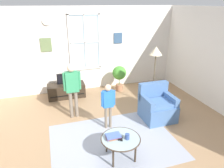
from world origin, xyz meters
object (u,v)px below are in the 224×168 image
at_px(television, 65,79).
at_px(remote_near_books, 118,138).
at_px(armchair, 157,106).
at_px(potted_plant_by_window, 119,75).
at_px(person_green_shirt, 72,85).
at_px(coffee_table, 121,139).
at_px(person_blue_shirt, 108,101).
at_px(cup, 127,137).
at_px(remote_near_cup, 121,138).
at_px(floor_lamp, 156,57).
at_px(book_stack, 113,136).
at_px(tv_stand, 66,91).

height_order(television, remote_near_books, television).
height_order(armchair, potted_plant_by_window, armchair).
distance_m(television, person_green_shirt, 1.30).
distance_m(coffee_table, person_blue_shirt, 1.05).
distance_m(television, remote_near_books, 3.06).
relative_size(cup, remote_near_cup, 0.74).
height_order(remote_near_cup, floor_lamp, floor_lamp).
xyz_separation_m(television, book_stack, (0.55, -2.95, -0.14)).
bearing_deg(television, cup, -75.55).
height_order(cup, person_blue_shirt, person_blue_shirt).
bearing_deg(remote_near_books, person_blue_shirt, 84.24).
relative_size(tv_stand, potted_plant_by_window, 1.33).
relative_size(book_stack, cup, 2.63).
distance_m(armchair, cup, 1.66).
distance_m(coffee_table, remote_near_books, 0.06).
height_order(tv_stand, remote_near_books, remote_near_books).
height_order(coffee_table, remote_near_cup, remote_near_cup).
xyz_separation_m(tv_stand, person_green_shirt, (0.06, -1.27, 0.67)).
distance_m(tv_stand, television, 0.39).
height_order(coffee_table, book_stack, book_stack).
bearing_deg(remote_near_cup, floor_lamp, 48.07).
relative_size(television, remote_near_books, 3.52).
bearing_deg(remote_near_cup, cup, -17.89).
distance_m(armchair, floor_lamp, 1.29).
bearing_deg(person_blue_shirt, potted_plant_by_window, 63.94).
xyz_separation_m(tv_stand, floor_lamp, (2.26, -1.28, 1.19)).
xyz_separation_m(armchair, potted_plant_by_window, (-0.31, 1.95, 0.22)).
xyz_separation_m(television, person_blue_shirt, (0.74, -1.99, 0.08)).
xyz_separation_m(remote_near_cup, potted_plant_by_window, (1.03, 3.02, 0.12)).
bearing_deg(person_green_shirt, floor_lamp, -0.09).
relative_size(remote_near_cup, person_blue_shirt, 0.13).
height_order(remote_near_cup, potted_plant_by_window, potted_plant_by_window).
bearing_deg(floor_lamp, person_blue_shirt, -154.71).
relative_size(television, armchair, 0.57).
bearing_deg(coffee_table, person_green_shirt, 109.82).
xyz_separation_m(book_stack, potted_plant_by_window, (1.16, 2.95, 0.09)).
distance_m(book_stack, person_green_shirt, 1.80).
relative_size(armchair, potted_plant_by_window, 1.05).
bearing_deg(potted_plant_by_window, tv_stand, 179.94).
bearing_deg(book_stack, person_blue_shirt, 79.02).
relative_size(cup, person_green_shirt, 0.07).
relative_size(coffee_table, cup, 7.16).
height_order(armchair, cup, armchair).
relative_size(coffee_table, person_green_shirt, 0.53).
relative_size(coffee_table, remote_near_cup, 5.29).
distance_m(tv_stand, remote_near_cup, 3.11).
xyz_separation_m(coffee_table, remote_near_books, (-0.04, 0.01, 0.04)).
bearing_deg(remote_near_books, book_stack, 155.44).
height_order(coffee_table, potted_plant_by_window, potted_plant_by_window).
bearing_deg(person_green_shirt, potted_plant_by_window, 37.49).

